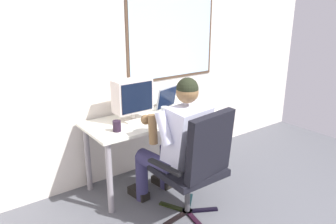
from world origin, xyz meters
TOP-DOWN VIEW (x-y plane):
  - wall_rear at (0.01, 2.49)m, footprint 5.11×0.08m
  - desk at (-0.23, 2.12)m, footprint 1.43×0.62m
  - office_chair at (-0.30, 1.34)m, footprint 0.66×0.59m
  - person_seated at (-0.33, 1.60)m, footprint 0.57×0.80m
  - crt_monitor at (-0.45, 2.17)m, footprint 0.39×0.19m
  - laptop at (0.07, 2.20)m, footprint 0.40×0.38m
  - wine_glass at (-0.19, 1.98)m, footprint 0.08×0.08m
  - coffee_mug at (-0.72, 1.99)m, footprint 0.08×0.08m

SIDE VIEW (x-z plane):
  - office_chair at x=-0.30m, z-range 0.06..1.08m
  - desk at x=-0.23m, z-range 0.26..0.99m
  - person_seated at x=-0.33m, z-range 0.03..1.30m
  - coffee_mug at x=-0.72m, z-range 0.73..0.83m
  - laptop at x=0.07m, z-range 0.67..0.92m
  - wine_glass at x=-0.19m, z-range 0.76..0.90m
  - crt_monitor at x=-0.45m, z-range 0.77..1.19m
  - wall_rear at x=0.01m, z-range 0.00..2.82m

